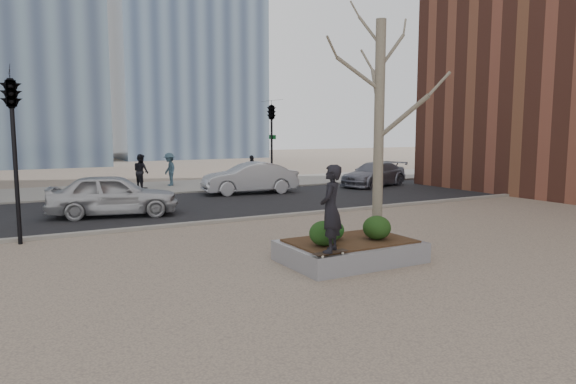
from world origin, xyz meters
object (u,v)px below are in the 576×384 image
planter (350,251)px  skateboard (330,253)px  skateboarder (331,209)px  police_car (114,195)px

planter → skateboard: skateboard is taller
skateboarder → police_car: bearing=-120.6°
police_car → skateboarder: bearing=-151.9°
skateboard → skateboarder: (0.00, 0.00, 0.92)m
skateboarder → planter: bearing=173.0°
planter → police_car: (-3.53, 8.90, 0.53)m
planter → skateboarder: (-1.10, -0.85, 1.18)m
planter → police_car: 9.59m
skateboard → police_car: 10.06m
planter → skateboard: size_ratio=3.85×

